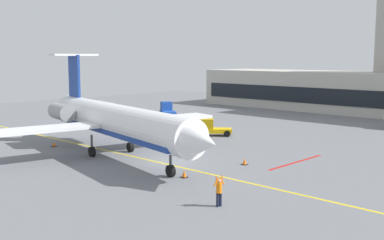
{
  "coord_description": "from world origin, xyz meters",
  "views": [
    {
      "loc": [
        28.49,
        -26.4,
        8.74
      ],
      "look_at": [
        -1.45,
        4.62,
        3.0
      ],
      "focal_mm": 44.39,
      "sensor_mm": 36.0,
      "label": 1
    }
  ],
  "objects": [
    {
      "name": "marshaller",
      "position": [
        10.86,
        -5.85,
        0.94
      ],
      "size": [
        0.34,
        0.83,
        1.86
      ],
      "color": "#191E33",
      "rests_on": "ground"
    },
    {
      "name": "ground",
      "position": [
        0.0,
        0.0,
        -0.05
      ],
      "size": [
        120.0,
        120.0,
        0.11
      ],
      "color": "slate"
    },
    {
      "name": "safety_cone_charlie",
      "position": [
        5.24,
        3.88,
        0.25
      ],
      "size": [
        0.47,
        0.47,
        0.55
      ],
      "color": "orange",
      "rests_on": "ground"
    },
    {
      "name": "safety_cone_alpha",
      "position": [
        -13.12,
        -2.83,
        0.25
      ],
      "size": [
        0.47,
        0.47,
        0.55
      ],
      "color": "orange",
      "rests_on": "ground"
    },
    {
      "name": "pushback_tractor",
      "position": [
        -22.03,
        20.71,
        0.99
      ],
      "size": [
        3.75,
        3.23,
        2.2
      ],
      "color": "#1E4CB2",
      "rests_on": "ground"
    },
    {
      "name": "baggage_tug",
      "position": [
        -6.24,
        12.83,
        0.87
      ],
      "size": [
        3.65,
        3.53,
        1.89
      ],
      "color": "#E5B20C",
      "rests_on": "ground"
    },
    {
      "name": "safety_cone_bravo",
      "position": [
        4.62,
        -2.49,
        0.25
      ],
      "size": [
        0.47,
        0.47,
        0.55
      ],
      "color": "orange",
      "rests_on": "ground"
    },
    {
      "name": "regional_jet",
      "position": [
        -5.38,
        -1.28,
        3.17
      ],
      "size": [
        28.89,
        21.73,
        9.05
      ],
      "color": "white",
      "rests_on": "ground"
    }
  ]
}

